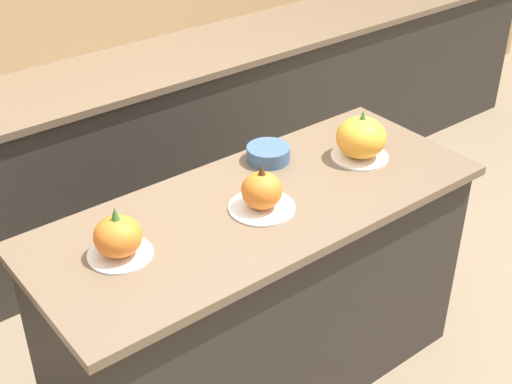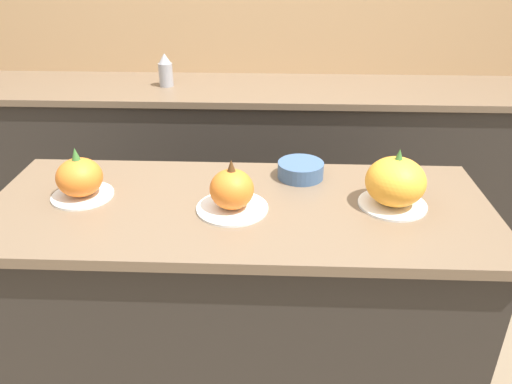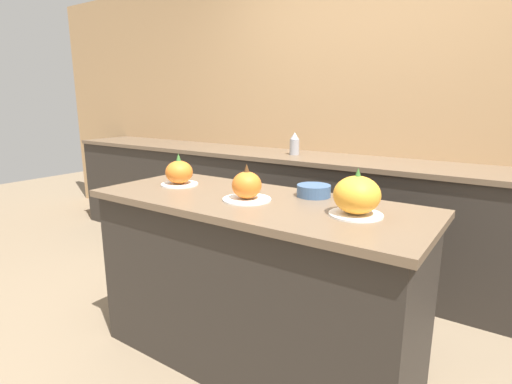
# 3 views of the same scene
# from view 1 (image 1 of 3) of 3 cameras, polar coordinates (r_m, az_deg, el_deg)

# --- Properties ---
(ground_plane) EXTENTS (12.00, 12.00, 0.00)m
(ground_plane) POSITION_cam_1_polar(r_m,az_deg,el_deg) (3.08, 0.28, -14.76)
(ground_plane) COLOR #847056
(kitchen_island) EXTENTS (1.68, 0.67, 0.88)m
(kitchen_island) POSITION_cam_1_polar(r_m,az_deg,el_deg) (2.77, 0.30, -8.48)
(kitchen_island) COLOR #2D2823
(kitchen_island) RESTS_ON ground_plane
(back_counter) EXTENTS (6.00, 0.60, 0.92)m
(back_counter) POSITION_cam_1_polar(r_m,az_deg,el_deg) (3.68, -12.28, 2.26)
(back_counter) COLOR #2D2823
(back_counter) RESTS_ON ground_plane
(pumpkin_cake_left) EXTENTS (0.21, 0.21, 0.18)m
(pumpkin_cake_left) POSITION_cam_1_polar(r_m,az_deg,el_deg) (2.26, -10.97, -3.61)
(pumpkin_cake_left) COLOR white
(pumpkin_cake_left) RESTS_ON kitchen_island
(pumpkin_cake_center) EXTENTS (0.23, 0.23, 0.18)m
(pumpkin_cake_center) POSITION_cam_1_polar(r_m,az_deg,el_deg) (2.44, 0.47, -0.05)
(pumpkin_cake_center) COLOR white
(pumpkin_cake_center) RESTS_ON kitchen_island
(pumpkin_cake_right) EXTENTS (0.22, 0.22, 0.20)m
(pumpkin_cake_right) POSITION_cam_1_polar(r_m,az_deg,el_deg) (2.78, 8.40, 4.26)
(pumpkin_cake_right) COLOR white
(pumpkin_cake_right) RESTS_ON kitchen_island
(mixing_bowl) EXTENTS (0.17, 0.17, 0.06)m
(mixing_bowl) POSITION_cam_1_polar(r_m,az_deg,el_deg) (2.75, 0.99, 3.09)
(mixing_bowl) COLOR #3D5B84
(mixing_bowl) RESTS_ON kitchen_island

